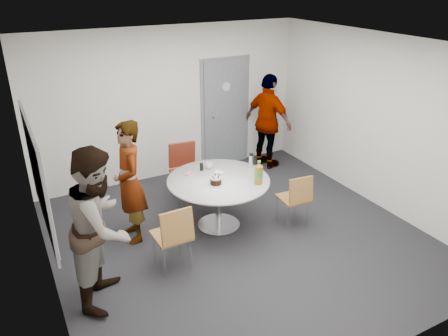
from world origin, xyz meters
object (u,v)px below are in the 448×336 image
whiteboard (38,175)px  chair_far (184,166)px  chair_near_right (296,196)px  table (221,185)px  person_right (268,122)px  chair_near_left (174,233)px  person_main (130,183)px  door (225,113)px  person_left (101,226)px

whiteboard → chair_far: 2.71m
whiteboard → chair_near_right: (3.36, -0.33, -0.94)m
table → person_right: size_ratio=0.82×
table → chair_near_left: size_ratio=1.61×
person_main → person_right: 3.30m
person_right → person_main: bearing=95.0°
door → chair_far: 1.72m
door → person_right: bearing=-39.8°
table → chair_near_right: table is taller
person_main → person_left: person_left is taller
chair_near_left → person_main: bearing=102.0°
whiteboard → person_right: whiteboard is taller
chair_far → person_right: (1.95, 0.50, 0.31)m
chair_far → person_right: 2.03m
chair_near_right → chair_near_left: bearing=-171.1°
whiteboard → chair_near_left: size_ratio=2.06×
table → chair_near_left: bearing=-145.8°
whiteboard → chair_near_right: bearing=-5.6°
chair_near_left → person_left: 0.95m
table → person_left: person_left is taller
whiteboard → person_right: (4.20, 1.75, -0.54)m
door → person_right: door is taller
chair_far → person_right: bearing=-158.1°
chair_near_left → chair_near_right: chair_near_left is taller
chair_near_right → person_left: (-2.85, -0.21, 0.43)m
chair_near_left → table: bearing=32.7°
person_left → person_right: bearing=-29.0°
table → person_main: 1.30m
door → whiteboard: door is taller
whiteboard → chair_far: bearing=29.0°
chair_far → person_main: size_ratio=0.56×
whiteboard → chair_near_right: size_ratio=2.25×
table → chair_far: 1.05m
table → chair_near_left: table is taller
whiteboard → person_right: bearing=22.6°
whiteboard → chair_near_right: 3.50m
chair_near_right → door: bearing=90.0°
door → table: bearing=-119.5°
table → whiteboard: bearing=-175.1°
whiteboard → person_left: whiteboard is taller
person_left → person_right: size_ratio=1.04×
whiteboard → person_left: bearing=-46.6°
chair_near_right → person_left: bearing=-171.4°
person_right → chair_far: bearing=87.4°
door → person_left: size_ratio=1.13×
chair_near_left → person_left: (-0.87, -0.06, 0.38)m
chair_near_right → chair_far: 1.93m
chair_near_right → chair_far: (-1.10, 1.57, 0.09)m
person_main → table: bearing=79.0°
person_left → whiteboard: bearing=72.6°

